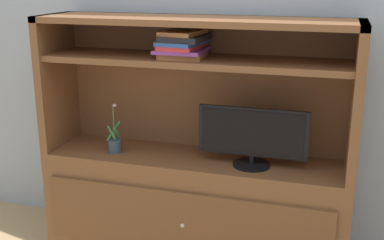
% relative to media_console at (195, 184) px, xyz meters
% --- Properties ---
extents(painted_rear_wall, '(6.00, 0.10, 2.80)m').
position_rel_media_console_xyz_m(painted_rear_wall, '(0.00, 0.35, 0.90)').
color(painted_rear_wall, '#9EA8B2').
rests_on(painted_rear_wall, ground_plane).
extents(media_console, '(1.86, 0.48, 1.51)m').
position_rel_media_console_xyz_m(media_console, '(0.00, 0.00, 0.00)').
color(media_console, brown).
rests_on(media_console, ground_plane).
extents(tv_monitor, '(0.63, 0.22, 0.35)m').
position_rel_media_console_xyz_m(tv_monitor, '(0.36, -0.05, 0.36)').
color(tv_monitor, black).
rests_on(tv_monitor, media_console).
extents(potted_plant, '(0.09, 0.09, 0.32)m').
position_rel_media_console_xyz_m(potted_plant, '(-0.50, -0.07, 0.23)').
color(potted_plant, '#384C56').
rests_on(potted_plant, media_console).
extents(magazine_stack, '(0.28, 0.35, 0.15)m').
position_rel_media_console_xyz_m(magazine_stack, '(-0.07, -0.01, 0.87)').
color(magazine_stack, '#A56638').
rests_on(magazine_stack, media_console).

